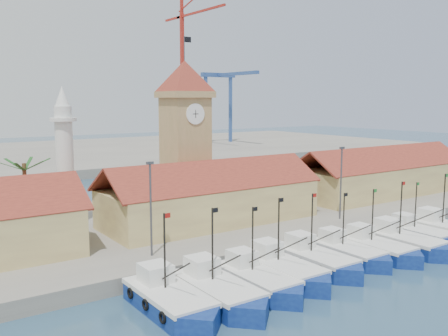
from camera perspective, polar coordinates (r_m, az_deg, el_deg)
ground at (r=46.94m, az=12.35°, el=-12.60°), size 400.00×400.00×0.00m
quay at (r=64.67m, az=-3.45°, el=-6.07°), size 140.00×32.00×1.50m
terminal at (r=144.26m, az=-21.50°, el=1.17°), size 240.00×80.00×2.00m
boat_0 at (r=39.71m, az=-6.02°, el=-15.04°), size 3.89×10.67×8.07m
boat_1 at (r=41.18m, az=-0.54°, el=-14.14°), size 3.90×10.69×8.09m
boat_2 at (r=43.82m, az=4.00°, el=-12.85°), size 3.65×9.99×7.56m
boat_3 at (r=46.39m, az=6.98°, el=-11.66°), size 3.79×10.38×7.85m
boat_4 at (r=49.57m, az=10.69°, el=-10.47°), size 3.73×10.22×7.73m
boat_5 at (r=52.78m, az=14.11°, el=-9.49°), size 3.51×9.62×7.28m
boat_6 at (r=55.01m, az=17.22°, el=-8.88°), size 3.58×9.82×7.43m
boat_7 at (r=57.97m, az=20.17°, el=-8.11°), size 3.81×10.45×7.91m
boat_8 at (r=62.41m, az=21.58°, el=-7.13°), size 3.46×9.49×7.18m
hall_center at (r=60.66m, az=-1.51°, el=-3.85°), size 27.04×10.13×7.61m
hall_right at (r=82.37m, az=17.45°, el=-1.12°), size 31.20×10.13×7.61m
clock_tower at (r=64.66m, az=-4.46°, el=3.98°), size 5.80×5.80×22.70m
minaret at (r=60.67m, az=-17.74°, el=1.27°), size 3.00×3.00×16.30m
palm_tree at (r=57.97m, az=-21.74°, el=-2.68°), size 5.60×5.03×8.39m
lamp_posts at (r=54.09m, az=3.58°, el=-2.60°), size 80.70×0.25×9.03m
crane_red_right at (r=154.97m, az=-4.55°, el=12.18°), size 1.00×32.77×47.25m
gantry at (r=165.98m, az=-0.00°, el=9.09°), size 13.00×22.00×23.20m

